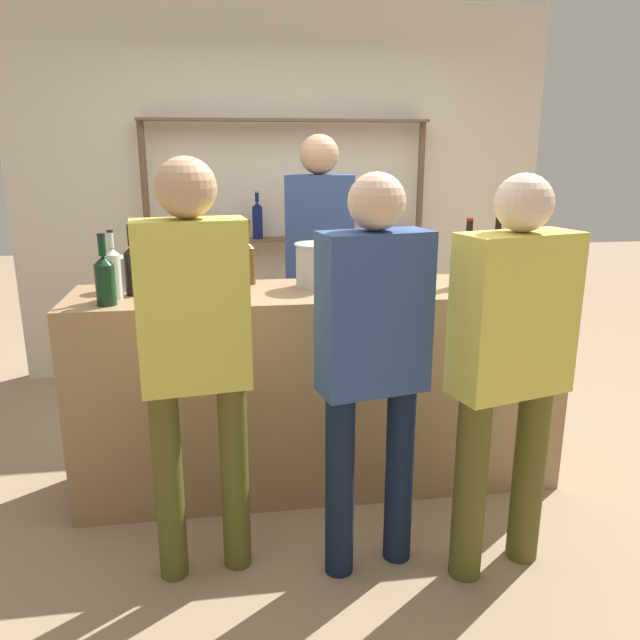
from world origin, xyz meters
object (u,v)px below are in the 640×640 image
counter_bottle_0 (249,261)px  cork_jar (120,274)px  counter_bottle_1 (105,278)px  counter_bottle_3 (468,259)px  wine_glass (377,264)px  counter_bottle_5 (133,269)px  customer_right (511,353)px  ice_bucket (318,265)px  customer_center (373,349)px  customer_left (194,341)px  counter_bottle_2 (113,272)px  counter_bottle_4 (496,255)px  server_behind_counter (319,254)px

counter_bottle_0 → cork_jar: (-0.64, -0.05, -0.04)m
counter_bottle_1 → counter_bottle_3: counter_bottle_3 is taller
wine_glass → cork_jar: 1.29m
counter_bottle_5 → counter_bottle_1: bearing=-116.9°
wine_glass → customer_right: 0.91m
counter_bottle_0 → ice_bucket: size_ratio=1.38×
wine_glass → ice_bucket: 0.30m
customer_center → customer_left: bearing=72.7°
counter_bottle_2 → counter_bottle_5: 0.11m
ice_bucket → customer_left: 0.96m
counter_bottle_0 → ice_bucket: bearing=-19.8°
counter_bottle_0 → ice_bucket: counter_bottle_0 is taller
counter_bottle_3 → wine_glass: counter_bottle_3 is taller
counter_bottle_3 → counter_bottle_4: (0.18, 0.06, 0.01)m
wine_glass → cork_jar: (-1.28, 0.16, -0.04)m
counter_bottle_1 → customer_right: size_ratio=0.20×
counter_bottle_4 → customer_right: (-0.31, -0.88, -0.24)m
counter_bottle_0 → ice_bucket: (0.35, -0.12, -0.01)m
counter_bottle_5 → server_behind_counter: bearing=39.0°
customer_left → counter_bottle_4: bearing=-72.1°
counter_bottle_1 → customer_center: customer_center is taller
counter_bottle_5 → wine_glass: 1.20m
counter_bottle_5 → customer_center: size_ratio=0.20×
wine_glass → counter_bottle_0: bearing=162.1°
counter_bottle_0 → counter_bottle_5: counter_bottle_5 is taller
counter_bottle_4 → customer_center: size_ratio=0.23×
counter_bottle_5 → server_behind_counter: size_ratio=0.19×
ice_bucket → customer_center: 0.84m
counter_bottle_3 → ice_bucket: 0.77m
cork_jar → ice_bucket: bearing=-4.3°
wine_glass → counter_bottle_5: bearing=178.4°
customer_center → counter_bottle_5: bearing=41.0°
server_behind_counter → customer_right: bearing=23.1°
counter_bottle_5 → customer_center: 1.28m
counter_bottle_3 → counter_bottle_5: counter_bottle_3 is taller
counter_bottle_1 → customer_right: bearing=-21.9°
counter_bottle_2 → cork_jar: (-0.00, 0.20, -0.05)m
counter_bottle_2 → server_behind_counter: bearing=39.5°
counter_bottle_4 → ice_bucket: 0.95m
cork_jar → server_behind_counter: server_behind_counter is taller
counter_bottle_5 → customer_right: (1.55, -0.85, -0.22)m
counter_bottle_4 → customer_left: bearing=-154.6°
counter_bottle_4 → server_behind_counter: server_behind_counter is taller
counter_bottle_0 → server_behind_counter: bearing=54.7°
counter_bottle_1 → wine_glass: bearing=6.9°
counter_bottle_5 → customer_left: customer_left is taller
counter_bottle_4 → ice_bucket: bearing=179.1°
ice_bucket → counter_bottle_1: bearing=-166.6°
counter_bottle_5 → ice_bucket: size_ratio=1.42×
counter_bottle_4 → counter_bottle_2: bearing=-176.7°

